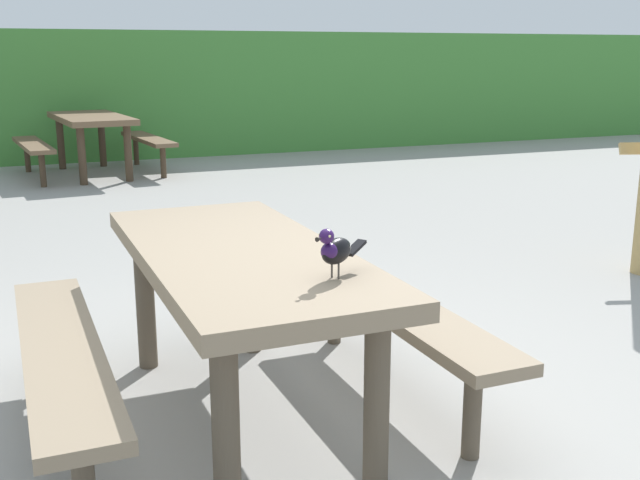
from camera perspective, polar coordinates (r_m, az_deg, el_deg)
The scene contains 5 objects.
ground_plane at distance 3.22m, azimuth -3.18°, elevation -13.94°, with size 60.00×60.00×0.00m, color gray.
hedge_wall at distance 12.24m, azimuth -18.12°, elevation 10.33°, with size 28.00×2.28×1.80m, color #428438.
picnic_table_foreground at distance 3.12m, azimuth -5.96°, elevation -3.83°, with size 1.70×1.81×0.74m.
bird_grackle at distance 2.60m, azimuth 1.11°, elevation -0.71°, with size 0.25×0.18×0.18m.
picnic_table_mid_right at distance 9.97m, azimuth -16.63°, elevation 7.82°, with size 1.84×1.87×0.74m.
Camera 1 is at (-0.91, -2.70, 1.50)m, focal length 43.04 mm.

